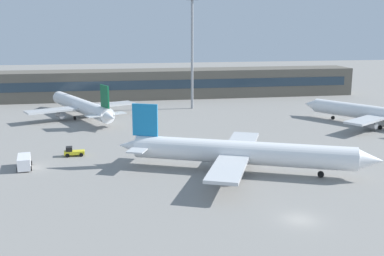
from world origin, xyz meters
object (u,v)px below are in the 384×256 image
(airplane_far, at_px, (80,106))
(floodlight_tower_west, at_px, (192,46))
(airplane_near, at_px, (244,153))
(baggage_tug_yellow, at_px, (73,152))
(airplane_mid, at_px, (377,114))
(service_van_white, at_px, (24,162))

(airplane_far, relative_size, floodlight_tower_west, 1.22)
(airplane_far, xyz_separation_m, floodlight_tower_west, (30.39, 8.04, 14.54))
(airplane_near, bearing_deg, baggage_tug_yellow, 152.54)
(baggage_tug_yellow, xyz_separation_m, floodlight_tower_west, (29.79, 44.82, 16.77))
(airplane_mid, bearing_deg, floodlight_tower_west, 140.91)
(airplane_far, height_order, service_van_white, airplane_far)
(airplane_mid, bearing_deg, airplane_near, -145.03)
(floodlight_tower_west, bearing_deg, service_van_white, -126.02)
(airplane_mid, bearing_deg, service_van_white, -165.09)
(airplane_far, height_order, floodlight_tower_west, floodlight_tower_west)
(airplane_far, height_order, baggage_tug_yellow, airplane_far)
(airplane_near, relative_size, floodlight_tower_west, 1.30)
(airplane_near, xyz_separation_m, baggage_tug_yellow, (-27.75, 14.42, -2.41))
(airplane_near, distance_m, service_van_white, 36.14)
(floodlight_tower_west, bearing_deg, airplane_near, -91.97)
(baggage_tug_yellow, relative_size, floodlight_tower_west, 0.12)
(service_van_white, xyz_separation_m, floodlight_tower_west, (37.19, 51.15, 16.46))
(service_van_white, distance_m, floodlight_tower_west, 65.35)
(airplane_mid, distance_m, airplane_far, 72.40)
(airplane_far, xyz_separation_m, service_van_white, (-6.80, -43.12, -1.92))
(airplane_near, xyz_separation_m, service_van_white, (-35.16, 8.09, -2.10))
(airplane_far, bearing_deg, airplane_near, -61.03)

